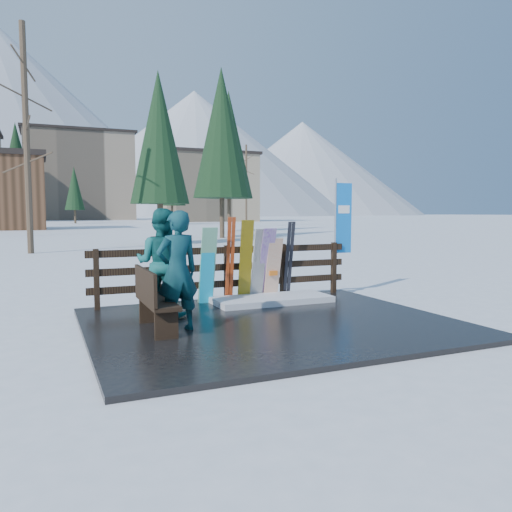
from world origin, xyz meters
name	(u,v)px	position (x,y,z in m)	size (l,w,h in m)	color
ground	(272,326)	(0.00, 0.00, 0.00)	(700.00, 700.00, 0.00)	white
deck	(272,323)	(0.00, 0.00, 0.04)	(6.00, 5.00, 0.08)	black
fence	(227,269)	(0.00, 2.20, 0.74)	(5.60, 0.10, 1.15)	black
snow_patch	(272,299)	(0.76, 1.60, 0.14)	(2.40, 1.00, 0.12)	white
bench	(152,298)	(-1.98, 0.12, 0.60)	(0.41, 1.50, 0.97)	black
snowboard_0	(207,271)	(-0.50, 1.98, 0.74)	(0.28, 0.03, 1.33)	#12B9EB
snowboard_1	(208,266)	(-0.49, 1.98, 0.85)	(0.31, 0.03, 1.58)	silver
snowboard_2	(246,261)	(0.33, 1.98, 0.92)	(0.27, 0.03, 1.69)	#DEB108
snowboard_3	(266,264)	(0.79, 1.98, 0.83)	(0.28, 0.03, 1.56)	silver
snowboard_4	(259,264)	(0.63, 1.98, 0.83)	(0.28, 0.03, 1.53)	black
snowboard_5	(273,268)	(0.96, 1.98, 0.73)	(0.32, 0.03, 1.33)	white
ski_pair_a	(230,259)	(0.02, 2.05, 0.95)	(0.16, 0.25, 1.74)	#B13A15
ski_pair_b	(289,259)	(1.37, 2.05, 0.90)	(0.17, 0.28, 1.64)	black
rental_flag	(342,222)	(2.83, 2.25, 1.69)	(0.45, 0.04, 2.60)	silver
person_front	(177,271)	(-1.62, -0.03, 1.01)	(0.68, 0.45, 1.86)	#125A51
person_back	(161,263)	(-1.61, 1.12, 1.03)	(0.92, 0.72, 1.90)	#135B5B
resort_buildings	(61,178)	(1.03, 115.41, 9.81)	(73.00, 87.60, 22.60)	tan
trees	(110,176)	(3.67, 49.59, 5.95)	(42.27, 68.82, 13.28)	#382B1E
mountains	(25,132)	(-10.50, 328.41, 50.20)	(520.00, 260.00, 120.00)	white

